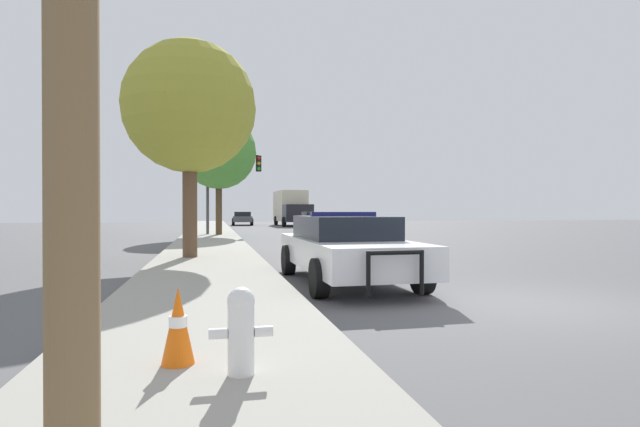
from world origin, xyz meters
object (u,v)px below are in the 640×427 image
police_car (346,247)px  car_background_distant (243,218)px  tree_sidewalk_near (190,108)px  car_background_oncoming (315,221)px  box_truck (291,207)px  fire_hydrant (241,328)px  traffic_cone (178,325)px  tree_sidewalk_mid (219,152)px  traffic_light (230,176)px

police_car → car_background_distant: bearing=-91.2°
car_background_distant → tree_sidewalk_near: 34.16m
car_background_distant → tree_sidewalk_near: bearing=-92.9°
car_background_oncoming → box_truck: 11.60m
fire_hydrant → traffic_cone: size_ratio=1.06×
traffic_cone → box_truck: bearing=79.6°
tree_sidewalk_mid → traffic_cone: bearing=-91.7°
traffic_light → traffic_cone: size_ratio=6.67×
fire_hydrant → police_car: bearing=66.7°
tree_sidewalk_mid → traffic_cone: (-0.70, -23.43, -4.20)m
box_truck → tree_sidewalk_mid: 19.59m
car_background_oncoming → car_background_distant: bearing=-73.0°
fire_hydrant → tree_sidewalk_near: bearing=94.5°
police_car → traffic_light: bearing=-85.7°
fire_hydrant → car_background_oncoming: bearing=77.1°
fire_hydrant → box_truck: (7.08, 41.93, 1.19)m
police_car → tree_sidewalk_near: 7.03m
box_truck → tree_sidewalk_near: size_ratio=1.25×
police_car → box_truck: size_ratio=0.67×
traffic_light → traffic_cone: 24.13m
fire_hydrant → car_background_oncoming: (6.97, 30.37, 0.20)m
fire_hydrant → tree_sidewalk_mid: (0.17, 23.84, 4.16)m
traffic_light → tree_sidewalk_near: (-1.65, -13.64, 1.07)m
fire_hydrant → traffic_light: (0.81, 24.33, 2.85)m
fire_hydrant → traffic_light: size_ratio=0.16×
fire_hydrant → tree_sidewalk_mid: bearing=89.6°
tree_sidewalk_mid → tree_sidewalk_near: bearing=-94.4°
box_truck → tree_sidewalk_mid: tree_sidewalk_mid is taller
police_car → tree_sidewalk_mid: tree_sidewalk_mid is taller
traffic_light → car_background_distant: 20.39m
traffic_light → car_background_oncoming: bearing=44.4°
traffic_cone → fire_hydrant: bearing=-37.6°
car_background_distant → tree_sidewalk_mid: bearing=-94.0°
tree_sidewalk_near → tree_sidewalk_mid: (1.01, 13.15, 0.23)m
car_background_oncoming → car_background_distant: (-4.26, 14.09, -0.02)m
box_truck → traffic_cone: size_ratio=11.35×
car_background_oncoming → tree_sidewalk_near: (-7.81, -19.68, 3.72)m
fire_hydrant → tree_sidewalk_near: 11.41m
police_car → box_truck: bearing=-98.1°
tree_sidewalk_near → car_background_distant: bearing=84.0°
police_car → car_background_oncoming: (4.51, 24.67, -0.02)m
fire_hydrant → car_background_distant: car_background_distant is taller
car_background_distant → traffic_cone: size_ratio=6.59×
tree_sidewalk_mid → traffic_light: bearing=37.4°
traffic_light → tree_sidewalk_near: tree_sidewalk_near is taller
traffic_light → tree_sidewalk_mid: 1.54m
tree_sidewalk_near → fire_hydrant: bearing=-85.5°
tree_sidewalk_mid → traffic_cone: size_ratio=9.61×
fire_hydrant → traffic_light: 24.51m
police_car → fire_hydrant: size_ratio=7.22×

